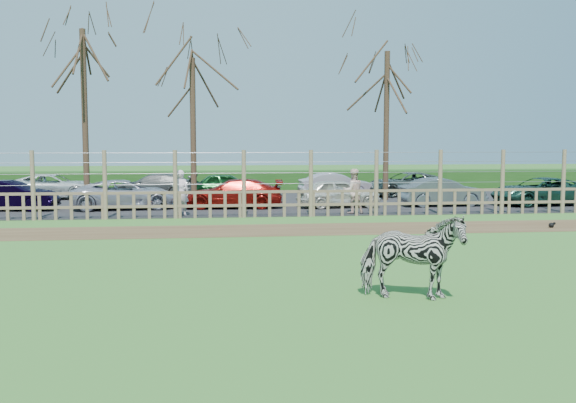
{
  "coord_description": "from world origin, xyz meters",
  "views": [
    {
      "loc": [
        -1.11,
        -15.63,
        2.82
      ],
      "look_at": [
        1.0,
        2.5,
        1.1
      ],
      "focal_mm": 40.0,
      "sensor_mm": 36.0,
      "label": 1
    }
  ],
  "objects": [
    {
      "name": "car_2",
      "position": [
        -4.72,
        11.24,
        0.64
      ],
      "size": [
        4.55,
        2.56,
        1.2
      ],
      "primitive_type": "imported",
      "rotation": [
        0.0,
        0.0,
        1.71
      ],
      "color": "#ACADBD",
      "rests_on": "asphalt"
    },
    {
      "name": "car_6",
      "position": [
        13.06,
        10.78,
        0.64
      ],
      "size": [
        4.52,
        2.49,
        1.2
      ],
      "primitive_type": "imported",
      "rotation": [
        0.0,
        0.0,
        4.83
      ],
      "color": "#1C4437",
      "rests_on": "asphalt"
    },
    {
      "name": "dirt_strip",
      "position": [
        0.0,
        4.5,
        0.01
      ],
      "size": [
        34.0,
        2.8,
        0.01
      ],
      "primitive_type": "cube",
      "color": "brown",
      "rests_on": "ground"
    },
    {
      "name": "visitor_a",
      "position": [
        -2.35,
        8.48,
        0.9
      ],
      "size": [
        0.69,
        0.51,
        1.72
      ],
      "primitive_type": "imported",
      "rotation": [
        0.0,
        0.0,
        2.98
      ],
      "color": "silver",
      "rests_on": "asphalt"
    },
    {
      "name": "crow",
      "position": [
        9.84,
        3.98,
        0.09
      ],
      "size": [
        0.23,
        0.17,
        0.19
      ],
      "color": "black",
      "rests_on": "ground"
    },
    {
      "name": "tree_left",
      "position": [
        -6.5,
        12.5,
        5.62
      ],
      "size": [
        4.8,
        4.8,
        7.88
      ],
      "color": "#3D2B1E",
      "rests_on": "ground"
    },
    {
      "name": "asphalt",
      "position": [
        0.0,
        14.5,
        0.02
      ],
      "size": [
        44.0,
        13.0,
        0.04
      ],
      "primitive_type": "cube",
      "color": "#232326",
      "rests_on": "ground"
    },
    {
      "name": "car_12",
      "position": [
        8.69,
        16.14,
        0.64
      ],
      "size": [
        4.55,
        2.57,
        1.2
      ],
      "primitive_type": "imported",
      "rotation": [
        0.0,
        0.0,
        4.85
      ],
      "color": "#55615A",
      "rests_on": "asphalt"
    },
    {
      "name": "car_5",
      "position": [
        8.68,
        10.94,
        0.64
      ],
      "size": [
        3.7,
        1.43,
        1.2
      ],
      "primitive_type": "imported",
      "rotation": [
        0.0,
        0.0,
        1.62
      ],
      "color": "#535E64",
      "rests_on": "asphalt"
    },
    {
      "name": "car_8",
      "position": [
        -8.83,
        16.39,
        0.64
      ],
      "size": [
        4.33,
        2.02,
        1.2
      ],
      "primitive_type": "imported",
      "rotation": [
        0.0,
        0.0,
        1.58
      ],
      "color": "white",
      "rests_on": "asphalt"
    },
    {
      "name": "visitor_b",
      "position": [
        4.23,
        8.55,
        0.9
      ],
      "size": [
        0.9,
        0.73,
        1.72
      ],
      "primitive_type": "imported",
      "rotation": [
        0.0,
        0.0,
        3.24
      ],
      "color": "beige",
      "rests_on": "asphalt"
    },
    {
      "name": "car_1",
      "position": [
        -9.24,
        11.16,
        0.64
      ],
      "size": [
        3.74,
        1.58,
        1.2
      ],
      "primitive_type": "imported",
      "rotation": [
        0.0,
        0.0,
        1.48
      ],
      "color": "black",
      "rests_on": "asphalt"
    },
    {
      "name": "ground",
      "position": [
        0.0,
        0.0,
        0.0
      ],
      "size": [
        120.0,
        120.0,
        0.0
      ],
      "primitive_type": "plane",
      "color": "#63A644",
      "rests_on": "ground"
    },
    {
      "name": "car_3",
      "position": [
        -0.31,
        11.11,
        0.64
      ],
      "size": [
        4.24,
        1.96,
        1.2
      ],
      "primitive_type": "imported",
      "rotation": [
        0.0,
        0.0,
        4.65
      ],
      "color": "maroon",
      "rests_on": "asphalt"
    },
    {
      "name": "car_11",
      "position": [
        4.98,
        16.07,
        0.64
      ],
      "size": [
        3.71,
        1.48,
        1.2
      ],
      "primitive_type": "imported",
      "rotation": [
        0.0,
        0.0,
        1.63
      ],
      "color": "#BFB0BF",
      "rests_on": "asphalt"
    },
    {
      "name": "tree_mid",
      "position": [
        -2.0,
        13.5,
        4.87
      ],
      "size": [
        4.8,
        4.8,
        6.83
      ],
      "color": "#3D2B1E",
      "rests_on": "ground"
    },
    {
      "name": "car_4",
      "position": [
        4.13,
        10.85,
        0.64
      ],
      "size": [
        3.64,
        1.75,
        1.2
      ],
      "primitive_type": "imported",
      "rotation": [
        0.0,
        0.0,
        1.67
      ],
      "color": "silver",
      "rests_on": "asphalt"
    },
    {
      "name": "fence",
      "position": [
        0.0,
        8.0,
        0.8
      ],
      "size": [
        30.16,
        0.16,
        2.5
      ],
      "color": "brown",
      "rests_on": "ground"
    },
    {
      "name": "car_10",
      "position": [
        -0.45,
        16.36,
        0.64
      ],
      "size": [
        3.59,
        1.61,
        1.2
      ],
      "primitive_type": "imported",
      "rotation": [
        0.0,
        0.0,
        1.52
      ],
      "color": "#175421",
      "rests_on": "asphalt"
    },
    {
      "name": "hedge",
      "position": [
        0.0,
        21.5,
        0.55
      ],
      "size": [
        46.0,
        2.0,
        1.1
      ],
      "primitive_type": "cube",
      "color": "#1E4716",
      "rests_on": "ground"
    },
    {
      "name": "tree_right",
      "position": [
        7.0,
        14.0,
        5.24
      ],
      "size": [
        4.8,
        4.8,
        7.35
      ],
      "color": "#3D2B1E",
      "rests_on": "ground"
    },
    {
      "name": "zebra",
      "position": [
        2.37,
        -4.72,
        0.78
      ],
      "size": [
        2.0,
        1.33,
        1.55
      ],
      "primitive_type": "imported",
      "rotation": [
        0.0,
        0.0,
        1.28
      ],
      "color": "gray",
      "rests_on": "ground"
    },
    {
      "name": "car_9",
      "position": [
        -4.03,
        16.21,
        0.64
      ],
      "size": [
        4.31,
        2.17,
        1.2
      ],
      "primitive_type": "imported",
      "rotation": [
        0.0,
        0.0,
        4.59
      ],
      "color": "#5C5E5C",
      "rests_on": "asphalt"
    }
  ]
}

